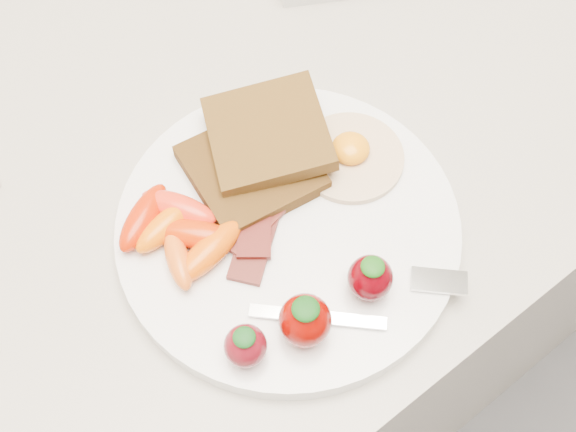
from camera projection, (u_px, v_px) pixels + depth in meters
counter at (240, 305)px, 1.03m from camera, size 2.00×0.60×0.90m
plate at (288, 228)px, 0.57m from camera, size 0.27×0.27×0.02m
toast_lower at (251, 168)px, 0.58m from camera, size 0.10×0.10×0.01m
toast_upper at (268, 133)px, 0.58m from camera, size 0.12×0.12×0.02m
fried_egg at (350, 155)px, 0.59m from camera, size 0.11×0.11×0.02m
bacon_strips at (262, 209)px, 0.56m from camera, size 0.12×0.11×0.01m
baby_carrots at (179, 231)px, 0.55m from camera, size 0.09×0.10×0.02m
strawberries at (312, 312)px, 0.50m from camera, size 0.13×0.05×0.05m
fork at (374, 300)px, 0.53m from camera, size 0.15×0.09×0.00m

